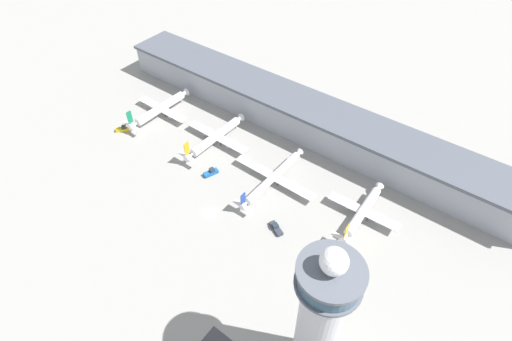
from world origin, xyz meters
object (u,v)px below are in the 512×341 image
airplane_gate_bravo (216,137)px  airplane_gate_charlie (273,177)px  service_truck_baggage (276,228)px  airplane_gate_alpha (160,109)px  control_tower (320,318)px  airplane_gate_delta (363,212)px  service_truck_fuel (123,129)px  service_truck_catering (211,172)px

airplane_gate_bravo → airplane_gate_charlie: airplane_gate_bravo is taller
service_truck_baggage → airplane_gate_alpha: bearing=164.7°
airplane_gate_alpha → control_tower: bearing=-24.9°
airplane_gate_alpha → airplane_gate_delta: (118.16, 0.52, 0.15)m
control_tower → service_truck_fuel: 144.97m
control_tower → airplane_gate_charlie: bearing=133.8°
airplane_gate_alpha → airplane_gate_delta: 118.16m
control_tower → service_truck_catering: size_ratio=8.09×
airplane_gate_alpha → airplane_gate_charlie: size_ratio=0.92×
airplane_gate_bravo → airplane_gate_delta: 79.08m
airplane_gate_charlie → service_truck_fuel: size_ratio=6.43×
airplane_gate_alpha → airplane_gate_charlie: 77.70m
airplane_gate_bravo → service_truck_baggage: bearing=-25.3°
service_truck_catering → service_truck_fuel: size_ratio=1.08×
service_truck_fuel → service_truck_baggage: service_truck_fuel is taller
service_truck_catering → service_truck_baggage: bearing=-10.6°
airplane_gate_alpha → service_truck_catering: bearing=-18.9°
airplane_gate_charlie → airplane_gate_delta: airplane_gate_delta is taller
control_tower → airplane_gate_bravo: bearing=146.4°
airplane_gate_bravo → service_truck_catering: 22.01m
airplane_gate_alpha → airplane_gate_bravo: (39.08, 0.23, 0.11)m
airplane_gate_delta → service_truck_baggage: (-24.80, -26.00, -3.38)m
airplane_gate_bravo → service_truck_catering: size_ratio=5.48×
airplane_gate_charlie → service_truck_baggage: 25.90m
control_tower → airplane_gate_delta: control_tower is taller
airplane_gate_alpha → airplane_gate_bravo: airplane_gate_alpha is taller
airplane_gate_charlie → airplane_gate_alpha: bearing=176.2°
airplane_gate_alpha → service_truck_baggage: size_ratio=5.17×
airplane_gate_bravo → service_truck_baggage: airplane_gate_bravo is taller
service_truck_fuel → service_truck_baggage: size_ratio=0.87×
airplane_gate_bravo → airplane_gate_delta: size_ratio=1.13×
control_tower → service_truck_catering: (-79.36, 43.18, -28.29)m
control_tower → airplane_gate_charlie: control_tower is taller
control_tower → service_truck_baggage: 58.94m
airplane_gate_alpha → service_truck_fuel: size_ratio=5.92×
airplane_gate_bravo → service_truck_catering: airplane_gate_bravo is taller
airplane_gate_delta → service_truck_baggage: 36.09m
airplane_gate_bravo → service_truck_catering: bearing=-55.1°
control_tower → airplane_gate_charlie: 81.28m
airplane_gate_delta → service_truck_baggage: size_ratio=4.54×
service_truck_fuel → service_truck_catering: bearing=3.6°
airplane_gate_charlie → service_truck_catering: airplane_gate_charlie is taller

